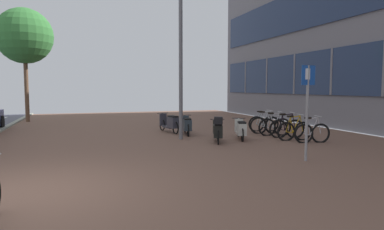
{
  "coord_description": "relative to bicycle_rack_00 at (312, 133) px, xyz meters",
  "views": [
    {
      "loc": [
        0.99,
        -6.47,
        1.9
      ],
      "look_at": [
        3.56,
        1.2,
        1.24
      ],
      "focal_mm": 31.17,
      "sensor_mm": 36.0,
      "label": 1
    }
  ],
  "objects": [
    {
      "name": "ground",
      "position": [
        -7.14,
        -3.05,
        -0.36
      ],
      "size": [
        21.0,
        40.0,
        0.13
      ],
      "color": "#212131"
    },
    {
      "name": "scooter_far",
      "position": [
        -3.52,
        3.27,
        0.04
      ],
      "size": [
        0.65,
        1.72,
        0.78
      ],
      "color": "black",
      "rests_on": "ground"
    },
    {
      "name": "parking_sign",
      "position": [
        -2.05,
        -2.35,
        1.19
      ],
      "size": [
        0.4,
        0.07,
        2.47
      ],
      "color": "gray",
      "rests_on": "ground"
    },
    {
      "name": "bicycle_rack_00",
      "position": [
        0.0,
        0.0,
        0.0
      ],
      "size": [
        1.31,
        0.48,
        0.97
      ],
      "color": "black",
      "rests_on": "ground"
    },
    {
      "name": "street_tree",
      "position": [
        -10.43,
        11.11,
        4.4
      ],
      "size": [
        3.04,
        3.04,
        6.28
      ],
      "color": "brown",
      "rests_on": "ground"
    },
    {
      "name": "bicycle_rack_05",
      "position": [
        0.0,
        3.23,
        0.0
      ],
      "size": [
        1.34,
        0.48,
        0.97
      ],
      "color": "black",
      "rests_on": "ground"
    },
    {
      "name": "bicycle_rack_02",
      "position": [
        -0.14,
        1.29,
        0.01
      ],
      "size": [
        1.36,
        0.5,
        1.01
      ],
      "color": "black",
      "rests_on": "ground"
    },
    {
      "name": "lamp_post",
      "position": [
        -4.08,
        2.23,
        3.05
      ],
      "size": [
        0.2,
        0.52,
        6.13
      ],
      "color": "slate",
      "rests_on": "ground"
    },
    {
      "name": "scooter_extra",
      "position": [
        -3.97,
        4.15,
        0.06
      ],
      "size": [
        0.66,
        1.86,
        0.82
      ],
      "color": "black",
      "rests_on": "ground"
    },
    {
      "name": "bicycle_rack_04",
      "position": [
        -0.27,
        2.58,
        0.01
      ],
      "size": [
        1.33,
        0.51,
        1.01
      ],
      "color": "black",
      "rests_on": "ground"
    },
    {
      "name": "scooter_mid",
      "position": [
        -3.07,
        1.11,
        0.09
      ],
      "size": [
        0.88,
        1.66,
        0.96
      ],
      "color": "black",
      "rests_on": "ground"
    },
    {
      "name": "scooter_near",
      "position": [
        -2.02,
        1.42,
        0.03
      ],
      "size": [
        0.8,
        1.62,
        0.76
      ],
      "color": "black",
      "rests_on": "ground"
    },
    {
      "name": "bicycle_rack_03",
      "position": [
        -0.26,
        1.94,
        0.01
      ],
      "size": [
        1.35,
        0.48,
        1.0
      ],
      "color": "black",
      "rests_on": "ground"
    },
    {
      "name": "bicycle_rack_01",
      "position": [
        -0.26,
        0.65,
        0.0
      ],
      "size": [
        1.38,
        0.48,
        0.98
      ],
      "color": "black",
      "rests_on": "ground"
    }
  ]
}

